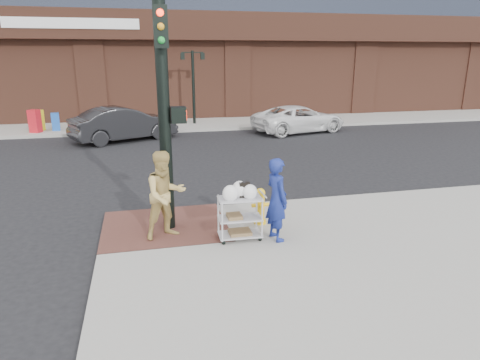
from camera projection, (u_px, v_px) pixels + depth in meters
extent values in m
plane|color=black|center=(196.00, 246.00, 9.16)|extent=(220.00, 220.00, 0.00)
cube|color=gray|center=(281.00, 96.00, 41.76)|extent=(65.00, 36.00, 0.15)
cube|color=#512B26|center=(165.00, 226.00, 9.82)|extent=(2.80, 2.40, 0.01)
cylinder|color=black|center=(193.00, 88.00, 23.94)|extent=(0.16, 0.16, 4.00)
cube|color=black|center=(192.00, 52.00, 23.40)|extent=(1.20, 0.06, 0.06)
cube|color=black|center=(182.00, 56.00, 23.34)|extent=(0.22, 0.22, 0.35)
cube|color=black|center=(202.00, 56.00, 23.58)|extent=(0.22, 0.22, 0.35)
cylinder|color=black|center=(164.00, 118.00, 9.05)|extent=(0.26, 0.26, 5.00)
cube|color=black|center=(178.00, 115.00, 9.10)|extent=(0.32, 0.28, 0.34)
cube|color=#FF260C|center=(186.00, 115.00, 9.14)|extent=(0.02, 0.18, 0.22)
cube|color=black|center=(161.00, 27.00, 8.28)|extent=(0.28, 0.18, 0.80)
imported|color=navy|center=(277.00, 199.00, 8.89)|extent=(0.55, 0.72, 1.77)
imported|color=tan|center=(165.00, 195.00, 8.99)|extent=(1.11, 0.99, 1.89)
imported|color=black|center=(124.00, 124.00, 20.14)|extent=(5.14, 3.60, 1.61)
imported|color=white|center=(299.00, 119.00, 22.41)|extent=(5.41, 3.46, 1.39)
cube|color=#ADACB2|center=(240.00, 199.00, 8.86)|extent=(0.92, 0.54, 0.03)
cube|color=#ADACB2|center=(240.00, 218.00, 8.99)|extent=(0.92, 0.54, 0.03)
cube|color=#ADACB2|center=(240.00, 234.00, 9.09)|extent=(0.92, 0.54, 0.03)
cube|color=black|center=(244.00, 190.00, 8.89)|extent=(0.22, 0.14, 0.32)
cube|color=brown|center=(234.00, 216.00, 8.95)|extent=(0.30, 0.34, 0.08)
cube|color=brown|center=(240.00, 232.00, 9.08)|extent=(0.46, 0.36, 0.07)
cylinder|color=yellow|center=(260.00, 222.00, 9.97)|extent=(0.28, 0.28, 0.08)
cylinder|color=yellow|center=(260.00, 207.00, 9.86)|extent=(0.20, 0.20, 0.62)
sphere|color=yellow|center=(260.00, 193.00, 9.77)|extent=(0.22, 0.22, 0.22)
cylinder|color=yellow|center=(260.00, 205.00, 9.85)|extent=(0.40, 0.09, 0.09)
cube|color=red|center=(35.00, 121.00, 21.48)|extent=(0.61, 0.59, 1.14)
cube|color=yellow|center=(39.00, 120.00, 22.07)|extent=(0.54, 0.52, 1.05)
cube|color=blue|center=(56.00, 122.00, 22.06)|extent=(0.42, 0.39, 0.91)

